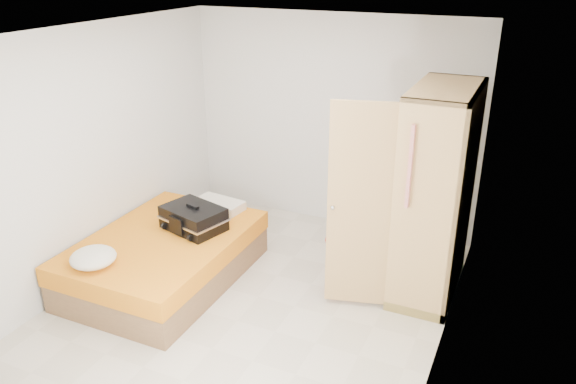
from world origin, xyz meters
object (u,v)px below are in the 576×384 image
at_px(suitcase, 193,218).
at_px(round_cushion, 93,258).
at_px(bed, 165,258).
at_px(wardrobe, 430,200).
at_px(person, 352,202).

bearing_deg(suitcase, round_cushion, -97.04).
height_order(bed, round_cushion, round_cushion).
bearing_deg(bed, wardrobe, 20.65).
xyz_separation_m(bed, person, (1.80, 0.68, 0.70)).
height_order(person, round_cushion, person).
bearing_deg(suitcase, bed, -106.93).
bearing_deg(suitcase, person, 29.36).
bearing_deg(suitcase, wardrobe, 31.45).
bearing_deg(person, round_cushion, 149.06).
bearing_deg(round_cushion, suitcase, 67.20).
distance_m(person, round_cushion, 2.52).
bearing_deg(wardrobe, round_cushion, -148.53).
relative_size(wardrobe, suitcase, 2.84).
bearing_deg(wardrobe, person, -159.68).
relative_size(bed, round_cushion, 4.73).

